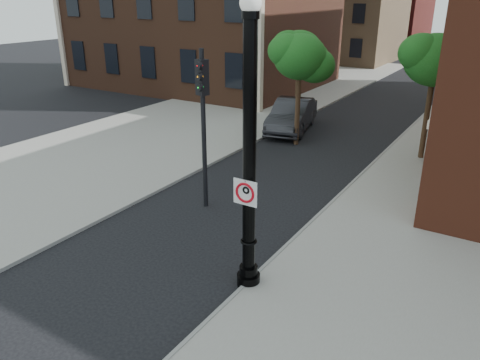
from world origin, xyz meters
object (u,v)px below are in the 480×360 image
Objects in this scene: lamppost at (249,166)px; parked_car at (292,115)px; traffic_signal_right at (441,114)px; no_parking_sign at (245,192)px; traffic_signal_left at (203,104)px.

parked_car is at bearing 111.72° from lamppost.
no_parking_sign is at bearing -86.63° from traffic_signal_right.
traffic_signal_right reaches higher than no_parking_sign.
traffic_signal_left is at bearing 136.65° from no_parking_sign.
no_parking_sign is 5.30m from traffic_signal_left.
parked_car is 1.14× the size of traffic_signal_right.
lamppost is at bearing -86.97° from traffic_signal_right.
no_parking_sign is 0.12× the size of traffic_signal_left.
lamppost is at bearing 90.10° from no_parking_sign.
lamppost is 9.14m from traffic_signal_right.
lamppost reaches higher than traffic_signal_left.
lamppost is 0.63m from no_parking_sign.
traffic_signal_right is at bearing 72.39° from lamppost.
traffic_signal_right is at bearing 54.61° from traffic_signal_left.
no_parking_sign is (0.00, -0.18, -0.60)m from lamppost.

